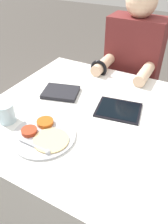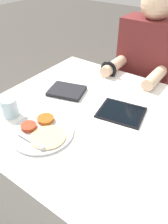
# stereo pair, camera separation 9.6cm
# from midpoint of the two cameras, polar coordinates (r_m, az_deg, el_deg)

# --- Properties ---
(ground_plane) EXTENTS (12.00, 12.00, 0.00)m
(ground_plane) POSITION_cam_midpoint_polar(r_m,az_deg,el_deg) (1.63, 4.59, -22.79)
(ground_plane) COLOR #4C4742
(dining_table) EXTENTS (1.09, 0.96, 0.77)m
(dining_table) POSITION_cam_midpoint_polar(r_m,az_deg,el_deg) (1.31, 5.42, -14.33)
(dining_table) COLOR silver
(dining_table) RESTS_ON ground_plane
(thali_tray) EXTENTS (0.27, 0.27, 0.03)m
(thali_tray) POSITION_cam_midpoint_polar(r_m,az_deg,el_deg) (0.95, -8.07, -5.13)
(thali_tray) COLOR #B7BABF
(thali_tray) RESTS_ON dining_table
(red_notebook) EXTENTS (0.22, 0.19, 0.02)m
(red_notebook) POSITION_cam_midpoint_polar(r_m,az_deg,el_deg) (1.20, -2.25, 5.41)
(red_notebook) COLOR silver
(red_notebook) RESTS_ON dining_table
(tablet_device) EXTENTS (0.24, 0.21, 0.01)m
(tablet_device) POSITION_cam_midpoint_polar(r_m,az_deg,el_deg) (1.07, 12.25, -0.18)
(tablet_device) COLOR black
(tablet_device) RESTS_ON dining_table
(person_diner) EXTENTS (0.37, 0.43, 1.25)m
(person_diner) POSITION_cam_midpoint_polar(r_m,az_deg,el_deg) (1.66, 16.40, 6.11)
(person_diner) COLOR black
(person_diner) RESTS_ON ground_plane
(drinking_glass) EXTENTS (0.08, 0.08, 0.09)m
(drinking_glass) POSITION_cam_midpoint_polar(r_m,az_deg,el_deg) (1.06, -16.42, 1.07)
(drinking_glass) COLOR silver
(drinking_glass) RESTS_ON dining_table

